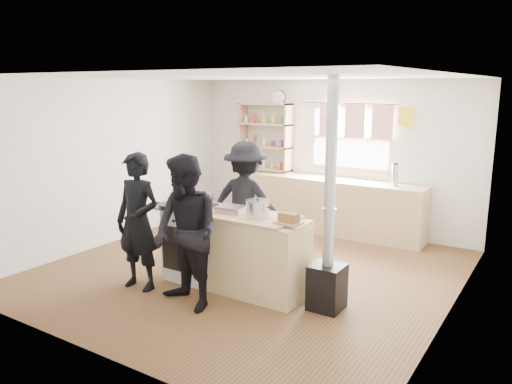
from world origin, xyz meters
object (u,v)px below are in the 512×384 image
person_near_left (138,222)px  person_near_right (186,233)px  person_far (246,202)px  cooking_island (234,250)px  roast_tray (231,209)px  bread_board (289,219)px  flue_heater (328,252)px  stockpot_counter (258,208)px  thermos (395,175)px  stockpot_stove (204,199)px  skillet_greens (172,205)px

person_near_left → person_near_right: 0.85m
person_far → cooking_island: bearing=105.6°
cooking_island → roast_tray: size_ratio=5.50×
bread_board → cooking_island: bearing=174.1°
roast_tray → flue_heater: size_ratio=0.14×
bread_board → person_far: bearing=141.5°
stockpot_counter → person_near_left: person_near_left is taller
stockpot_counter → person_far: (-0.73, 0.85, -0.19)m
cooking_island → person_near_right: (-0.11, -0.73, 0.38)m
roast_tray → stockpot_counter: stockpot_counter is taller
thermos → person_far: 2.41m
bread_board → person_near_right: size_ratio=0.18×
cooking_island → bread_board: 0.94m
thermos → stockpot_counter: size_ratio=1.18×
roast_tray → flue_heater: 1.28m
stockpot_counter → stockpot_stove: bearing=175.1°
bread_board → stockpot_counter: bearing=168.9°
cooking_island → stockpot_counter: (0.34, 0.01, 0.56)m
stockpot_counter → person_near_right: person_near_right is taller
stockpot_counter → person_near_left: 1.44m
cooking_island → person_far: person_far is taller
cooking_island → person_near_left: size_ratio=1.20×
skillet_greens → flue_heater: (1.98, 0.25, -0.31)m
skillet_greens → person_far: size_ratio=0.21×
thermos → person_near_right: size_ratio=0.20×
roast_tray → person_far: 0.95m
flue_heater → bread_board: bearing=-163.4°
cooking_island → person_near_right: size_ratio=1.16×
thermos → person_near_left: size_ratio=0.20×
thermos → cooking_island: bearing=-110.8°
skillet_greens → stockpot_counter: (1.11, 0.21, 0.07)m
bread_board → flue_heater: flue_heater is taller
roast_tray → bread_board: bearing=-5.1°
cooking_island → stockpot_stove: 0.75m
roast_tray → stockpot_counter: (0.37, 0.02, 0.05)m
thermos → bread_board: size_ratio=1.11×
thermos → person_near_left: bearing=-120.5°
roast_tray → flue_heater: bearing=2.4°
stockpot_stove → flue_heater: flue_heater is taller
cooking_island → skillet_greens: size_ratio=5.55×
bread_board → flue_heater: 0.55m
thermos → person_near_right: person_near_right is taller
roast_tray → person_near_right: bearing=-95.9°
skillet_greens → bread_board: bread_board is taller
bread_board → person_near_left: bearing=-162.7°
person_near_right → stockpot_stove: bearing=130.9°
roast_tray → stockpot_counter: size_ratio=1.28×
stockpot_counter → person_far: 1.14m
stockpot_stove → person_near_left: 0.85m
bread_board → person_near_left: size_ratio=0.18×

